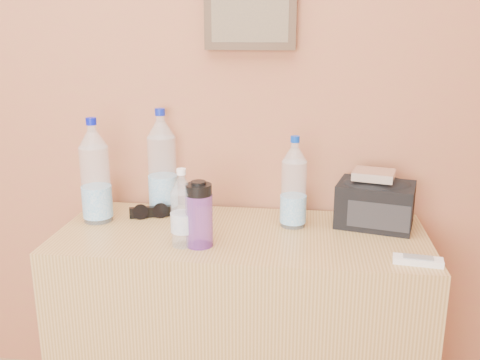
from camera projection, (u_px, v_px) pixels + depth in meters
name	position (u px, v px, depth m)	size (l,w,h in m)	color
picture_frame	(250.00, 10.00, 1.72)	(0.30, 0.03, 0.25)	#382311
dresser	(241.00, 333.00, 1.78)	(1.16, 0.48, 0.72)	tan
pet_large_a	(95.00, 176.00, 1.75)	(0.09, 0.09, 0.35)	white
pet_large_b	(162.00, 166.00, 1.86)	(0.10, 0.10, 0.36)	silver
pet_large_c	(294.00, 187.00, 1.71)	(0.08, 0.08, 0.30)	white
pet_small	(182.00, 212.00, 1.56)	(0.07, 0.07, 0.23)	white
nalgene_bottle	(199.00, 214.00, 1.56)	(0.08, 0.08, 0.20)	purple
sunglasses	(151.00, 212.00, 1.82)	(0.14, 0.05, 0.04)	black
ac_remote	(418.00, 261.00, 1.46)	(0.13, 0.04, 0.02)	silver
toiletry_bag	(375.00, 202.00, 1.72)	(0.24, 0.17, 0.16)	black
foil_packet	(374.00, 175.00, 1.69)	(0.13, 0.10, 0.03)	white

